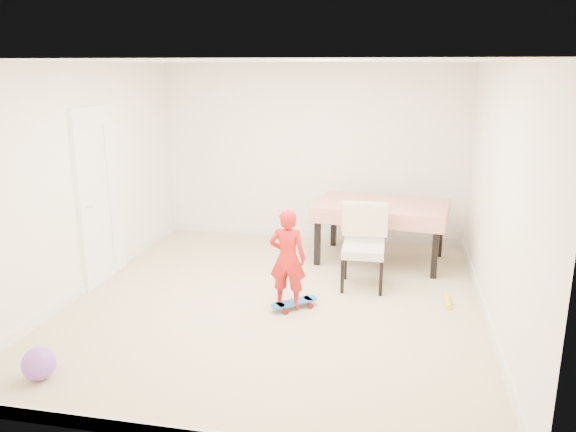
% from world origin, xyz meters
% --- Properties ---
extents(ground, '(5.00, 5.00, 0.00)m').
position_xyz_m(ground, '(0.00, 0.00, 0.00)').
color(ground, '#C5AE88').
rests_on(ground, ground).
extents(ceiling, '(4.50, 5.00, 0.04)m').
position_xyz_m(ceiling, '(0.00, 0.00, 2.58)').
color(ceiling, white).
rests_on(ceiling, wall_back).
extents(wall_back, '(4.50, 0.04, 2.60)m').
position_xyz_m(wall_back, '(0.00, 2.48, 1.30)').
color(wall_back, white).
rests_on(wall_back, ground).
extents(wall_front, '(4.50, 0.04, 2.60)m').
position_xyz_m(wall_front, '(0.00, -2.48, 1.30)').
color(wall_front, white).
rests_on(wall_front, ground).
extents(wall_left, '(0.04, 5.00, 2.60)m').
position_xyz_m(wall_left, '(-2.23, 0.00, 1.30)').
color(wall_left, white).
rests_on(wall_left, ground).
extents(wall_right, '(0.04, 5.00, 2.60)m').
position_xyz_m(wall_right, '(2.23, 0.00, 1.30)').
color(wall_right, white).
rests_on(wall_right, ground).
extents(door, '(0.11, 0.94, 2.11)m').
position_xyz_m(door, '(-2.22, 0.30, 1.02)').
color(door, white).
rests_on(door, ground).
extents(baseboard_back, '(4.50, 0.02, 0.12)m').
position_xyz_m(baseboard_back, '(0.00, 2.49, 0.06)').
color(baseboard_back, white).
rests_on(baseboard_back, ground).
extents(baseboard_left, '(0.02, 5.00, 0.12)m').
position_xyz_m(baseboard_left, '(-2.24, 0.00, 0.06)').
color(baseboard_left, white).
rests_on(baseboard_left, ground).
extents(baseboard_right, '(0.02, 5.00, 0.12)m').
position_xyz_m(baseboard_right, '(2.24, 0.00, 0.06)').
color(baseboard_right, white).
rests_on(baseboard_right, ground).
extents(dining_table, '(1.82, 1.28, 0.80)m').
position_xyz_m(dining_table, '(1.08, 1.64, 0.40)').
color(dining_table, '#AF1E09').
rests_on(dining_table, ground).
extents(dining_chair, '(0.55, 0.63, 0.99)m').
position_xyz_m(dining_chair, '(0.91, 0.63, 0.50)').
color(dining_chair, beige).
rests_on(dining_chair, ground).
extents(skateboard, '(0.56, 0.52, 0.08)m').
position_xyz_m(skateboard, '(0.24, -0.13, 0.04)').
color(skateboard, blue).
rests_on(skateboard, ground).
extents(child, '(0.40, 0.26, 1.09)m').
position_xyz_m(child, '(0.16, -0.14, 0.54)').
color(child, red).
rests_on(child, ground).
extents(balloon, '(0.28, 0.28, 0.28)m').
position_xyz_m(balloon, '(-1.61, -1.94, 0.14)').
color(balloon, '#9054C9').
rests_on(balloon, ground).
extents(foam_toy, '(0.06, 0.40, 0.06)m').
position_xyz_m(foam_toy, '(1.88, 0.35, 0.03)').
color(foam_toy, yellow).
rests_on(foam_toy, ground).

